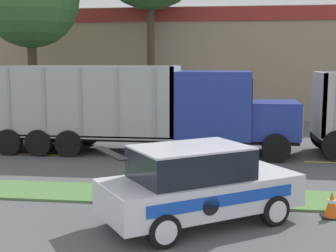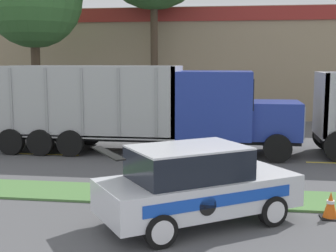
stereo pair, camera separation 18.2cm
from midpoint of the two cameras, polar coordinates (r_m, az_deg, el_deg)
grass_verge at (r=12.52m, az=2.21°, el=-8.53°), size 120.00×1.71×0.06m
centre_line_3 at (r=18.54m, az=-14.83°, el=-3.40°), size 2.40×0.14×0.01m
centre_line_4 at (r=17.26m, az=2.06°, el=-3.98°), size 2.40×0.14×0.01m
dump_truck_lead at (r=18.05m, az=0.67°, el=1.77°), size 11.54×2.74×3.38m
rally_car at (r=10.37m, az=3.14°, el=-7.07°), size 4.66×4.01×1.79m
traffic_cone at (r=11.49m, az=18.88°, el=-9.07°), size 0.43×0.43×0.63m
store_building_backdrop at (r=34.23m, az=7.09°, el=7.62°), size 31.94×12.10×6.73m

